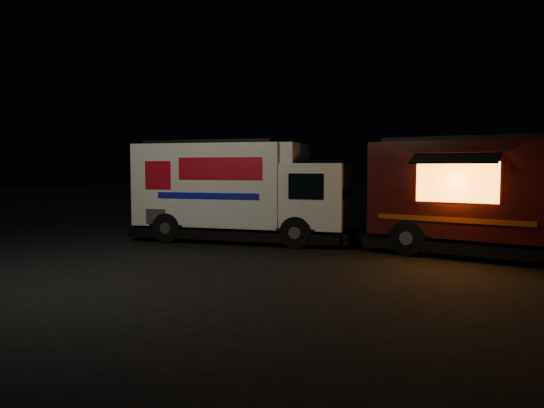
{
  "coord_description": "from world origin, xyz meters",
  "views": [
    {
      "loc": [
        7.4,
        -10.15,
        2.16
      ],
      "look_at": [
        0.82,
        2.0,
        1.2
      ],
      "focal_mm": 35.0,
      "sensor_mm": 36.0,
      "label": 1
    }
  ],
  "objects": [
    {
      "name": "ground",
      "position": [
        0.0,
        0.0,
        0.0
      ],
      "size": [
        80.0,
        80.0,
        0.0
      ],
      "primitive_type": "plane",
      "color": "black",
      "rests_on": "ground"
    },
    {
      "name": "white_truck",
      "position": [
        -0.71,
        3.06,
        1.47
      ],
      "size": [
        6.78,
        3.47,
        2.93
      ],
      "primitive_type": null,
      "rotation": [
        0.0,
        0.0,
        0.2
      ],
      "color": "silver",
      "rests_on": "ground"
    },
    {
      "name": "red_truck",
      "position": [
        6.2,
        3.52,
        1.45
      ],
      "size": [
        6.43,
        2.95,
        2.89
      ],
      "primitive_type": null,
      "rotation": [
        0.0,
        0.0,
        -0.11
      ],
      "color": "#3E130B",
      "rests_on": "ground"
    }
  ]
}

